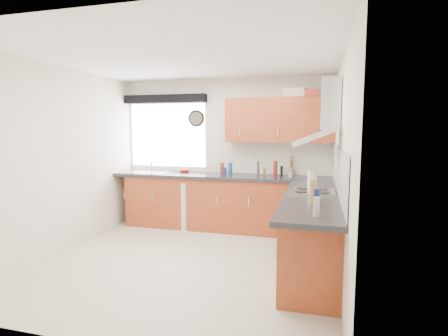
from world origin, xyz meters
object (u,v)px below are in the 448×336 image
(upper_cabinets, at_px, (280,120))
(washing_machine, at_px, (182,203))
(extractor_hood, at_px, (323,120))
(oven, at_px, (311,231))

(upper_cabinets, distance_m, washing_machine, 2.15)
(extractor_hood, height_order, washing_machine, extractor_hood)
(extractor_hood, xyz_separation_m, upper_cabinets, (-0.65, 1.33, 0.03))
(oven, bearing_deg, upper_cabinets, 112.54)
(oven, relative_size, extractor_hood, 1.09)
(extractor_hood, distance_m, upper_cabinets, 1.48)
(washing_machine, bearing_deg, upper_cabinets, 20.04)
(oven, xyz_separation_m, upper_cabinets, (-0.55, 1.32, 1.38))
(oven, bearing_deg, washing_machine, 150.73)
(upper_cabinets, bearing_deg, extractor_hood, -63.87)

